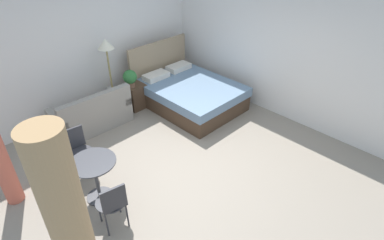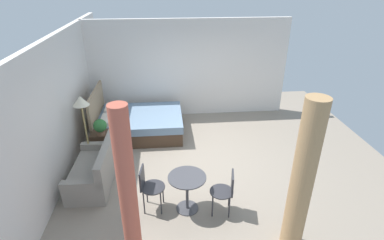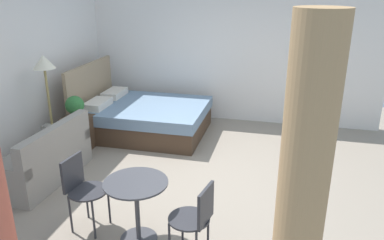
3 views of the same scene
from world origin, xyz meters
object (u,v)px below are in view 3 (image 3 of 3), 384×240
Objects in this scene: balcony_table at (137,200)px; cafe_chair_near_window at (197,215)px; nightstand at (79,132)px; cafe_chair_near_couch at (81,185)px; bed at (142,117)px; potted_plant at (75,106)px; floor_lamp at (45,72)px; couch at (42,161)px.

balcony_table is 0.86× the size of cafe_chair_near_window.
cafe_chair_near_couch reaches higher than nightstand.
bed is 3.13m from balcony_table.
cafe_chair_near_window is (-2.16, -2.50, 0.23)m from nightstand.
potted_plant is 0.45× the size of cafe_chair_near_couch.
cafe_chair_near_window reaches higher than balcony_table.
potted_plant is 0.24× the size of floor_lamp.
nightstand is 1.19m from floor_lamp.
floor_lamp is 2.73m from balcony_table.
floor_lamp is at bearing 156.19° from nightstand.
potted_plant is 3.22m from cafe_chair_near_window.
cafe_chair_near_window is at bearing -122.89° from floor_lamp.
nightstand is at bearing 42.11° from balcony_table.
floor_lamp is 2.20m from cafe_chair_near_couch.
potted_plant is at bearing -35.03° from floor_lamp.
bed is 2.56× the size of cafe_chair_near_couch.
floor_lamp is 1.98× the size of cafe_chair_near_window.
bed is 3.09× the size of balcony_table.
bed is 2.65× the size of cafe_chair_near_window.
couch is at bearing 62.20° from balcony_table.
cafe_chair_near_couch is (-1.84, -1.12, -0.24)m from potted_plant.
balcony_table is (-1.93, -1.79, -0.27)m from potted_plant.
floor_lamp is at bearing 57.11° from cafe_chair_near_window.
potted_plant reaches higher than cafe_chair_near_window.
floor_lamp reaches higher than cafe_chair_near_window.
nightstand is at bearing 2.91° from couch.
nightstand is at bearing 30.78° from cafe_chair_near_couch.
cafe_chair_near_window is at bearing -99.07° from cafe_chair_near_couch.
bed is at bearing -35.54° from floor_lamp.
floor_lamp is at bearing 144.46° from bed.
cafe_chair_near_couch is at bearing 80.93° from cafe_chair_near_window.
cafe_chair_near_window is at bearing -129.93° from potted_plant.
couch reaches higher than balcony_table.
cafe_chair_near_couch is at bearing -138.54° from floor_lamp.
nightstand is 0.78× the size of balcony_table.
cafe_chair_near_couch is at bearing -127.76° from couch.
balcony_table is (-1.60, -2.02, -0.88)m from floor_lamp.
nightstand is 2.28m from cafe_chair_near_couch.
bed reaches higher than nightstand.
floor_lamp is 2.30× the size of balcony_table.
potted_plant is 0.47× the size of cafe_chair_near_window.
bed is 3.53m from cafe_chair_near_window.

